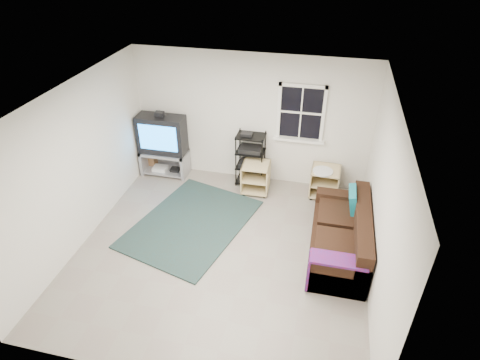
% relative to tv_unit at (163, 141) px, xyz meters
% --- Properties ---
extents(room, '(4.60, 4.62, 4.60)m').
position_rel_tv_unit_xyz_m(room, '(2.72, 0.23, 0.70)').
color(room, gray).
rests_on(room, ground).
extents(tv_unit, '(0.96, 0.48, 1.41)m').
position_rel_tv_unit_xyz_m(tv_unit, '(0.00, 0.00, 0.00)').
color(tv_unit, '#96969E').
rests_on(tv_unit, ground).
extents(av_rack, '(0.55, 0.40, 1.11)m').
position_rel_tv_unit_xyz_m(av_rack, '(1.82, 0.04, -0.29)').
color(av_rack, black).
rests_on(av_rack, ground).
extents(side_table_left, '(0.54, 0.54, 0.61)m').
position_rel_tv_unit_xyz_m(side_table_left, '(1.98, -0.19, -0.44)').
color(side_table_left, tan).
rests_on(side_table_left, ground).
extents(side_table_right, '(0.55, 0.58, 0.62)m').
position_rel_tv_unit_xyz_m(side_table_right, '(3.31, -0.06, -0.43)').
color(side_table_right, tan).
rests_on(side_table_right, ground).
extents(sofa, '(0.86, 1.94, 0.89)m').
position_rel_tv_unit_xyz_m(sofa, '(3.65, -1.67, -0.46)').
color(sofa, black).
rests_on(sofa, ground).
extents(shag_rug, '(2.26, 2.71, 0.03)m').
position_rel_tv_unit_xyz_m(shag_rug, '(1.08, -1.51, -0.76)').
color(shag_rug, black).
rests_on(shag_rug, ground).
extents(paper_bag, '(0.28, 0.20, 0.37)m').
position_rel_tv_unit_xyz_m(paper_bag, '(-0.40, 0.13, -0.59)').
color(paper_bag, olive).
rests_on(paper_bag, ground).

